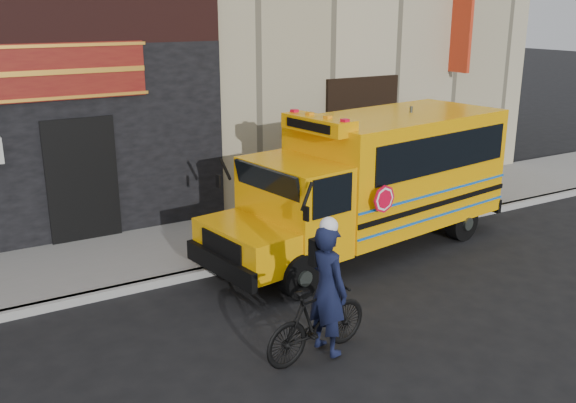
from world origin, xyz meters
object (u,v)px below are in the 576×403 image
at_px(school_bus, 375,177).
at_px(cyclist, 327,293).
at_px(bicycle, 317,321).
at_px(sign_pole, 409,166).

bearing_deg(school_bus, cyclist, -135.93).
height_order(school_bus, cyclist, school_bus).
relative_size(bicycle, cyclist, 0.94).
bearing_deg(sign_pole, cyclist, -142.36).
bearing_deg(sign_pole, bicycle, -143.52).
relative_size(school_bus, bicycle, 3.89).
bearing_deg(bicycle, sign_pole, -62.05).
bearing_deg(bicycle, cyclist, -109.32).
bearing_deg(bicycle, school_bus, -55.96).
xyz_separation_m(school_bus, cyclist, (-3.30, -3.19, -0.54)).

